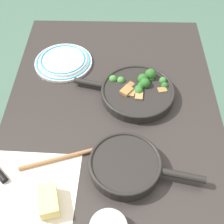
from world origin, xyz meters
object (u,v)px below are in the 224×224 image
at_px(skillet_broccoli, 137,91).
at_px(cheese_block, 48,201).
at_px(dinner_plate_stack, 63,61).
at_px(skillet_eggs, 126,165).
at_px(grater_knife, 9,185).
at_px(wooden_spoon, 88,151).

relative_size(skillet_broccoli, cheese_block, 3.77).
bearing_deg(cheese_block, dinner_plate_stack, 3.39).
distance_m(skillet_eggs, dinner_plate_stack, 0.61).
bearing_deg(skillet_broccoli, grater_knife, 58.08).
bearing_deg(wooden_spoon, grater_knife, -169.23).
distance_m(wooden_spoon, grater_knife, 0.28).
height_order(grater_knife, dinner_plate_stack, dinner_plate_stack).
distance_m(skillet_broccoli, skillet_eggs, 0.35).
height_order(skillet_eggs, cheese_block, same).
distance_m(wooden_spoon, cheese_block, 0.22).
bearing_deg(skillet_broccoli, cheese_block, 72.71).
xyz_separation_m(skillet_broccoli, skillet_eggs, (-0.35, 0.05, 0.00)).
height_order(skillet_eggs, grater_knife, skillet_eggs).
bearing_deg(dinner_plate_stack, skillet_broccoli, -120.54).
xyz_separation_m(skillet_eggs, dinner_plate_stack, (0.54, 0.28, -0.01)).
relative_size(skillet_eggs, wooden_spoon, 1.00).
bearing_deg(wooden_spoon, cheese_block, -136.60).
relative_size(skillet_broccoli, dinner_plate_stack, 1.60).
relative_size(grater_knife, cheese_block, 2.07).
distance_m(skillet_eggs, cheese_block, 0.27).
bearing_deg(skillet_broccoli, dinner_plate_stack, -16.84).
distance_m(cheese_block, dinner_plate_stack, 0.67).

